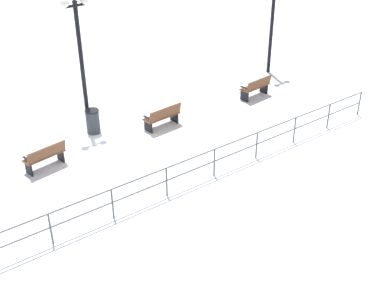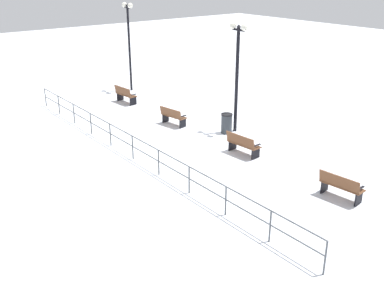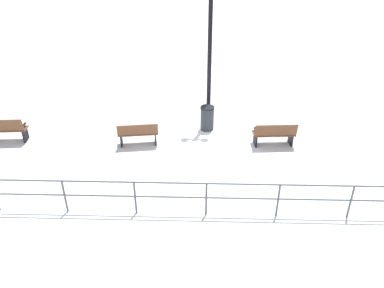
# 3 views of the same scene
# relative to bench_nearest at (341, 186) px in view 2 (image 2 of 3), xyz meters

# --- Properties ---
(ground_plane) EXTENTS (80.00, 80.00, 0.00)m
(ground_plane) POSITION_rel_bench_nearest_xyz_m (0.12, 7.08, -0.47)
(ground_plane) COLOR white
(ground_plane) RESTS_ON ground
(bench_nearest) EXTENTS (0.67, 1.48, 0.91)m
(bench_nearest) POSITION_rel_bench_nearest_xyz_m (0.00, 0.00, 0.00)
(bench_nearest) COLOR brown
(bench_nearest) RESTS_ON ground
(bench_second) EXTENTS (0.68, 1.49, 0.90)m
(bench_second) POSITION_rel_bench_nearest_xyz_m (0.08, 4.72, -0.02)
(bench_second) COLOR brown
(bench_second) RESTS_ON ground
(bench_third) EXTENTS (0.70, 1.45, 0.88)m
(bench_third) POSITION_rel_bench_nearest_xyz_m (-0.04, 9.43, -0.01)
(bench_third) COLOR brown
(bench_third) RESTS_ON ground
(bench_fourth) EXTENTS (0.65, 1.50, 0.96)m
(bench_fourth) POSITION_rel_bench_nearest_xyz_m (0.06, 14.15, 0.02)
(bench_fourth) COLOR brown
(bench_fourth) RESTS_ON ground
(lamppost_middle) EXTENTS (0.30, 1.02, 4.92)m
(lamppost_middle) POSITION_rel_bench_nearest_xyz_m (1.78, 6.98, 2.81)
(lamppost_middle) COLOR black
(lamppost_middle) RESTS_ON ground
(lamppost_far) EXTENTS (0.31, 0.98, 5.22)m
(lamppost_far) POSITION_rel_bench_nearest_xyz_m (1.78, 16.37, 3.13)
(lamppost_far) COLOR black
(lamppost_far) RESTS_ON ground
(waterfront_railing) EXTENTS (0.05, 18.47, 1.00)m
(waterfront_railing) POSITION_rel_bench_nearest_xyz_m (-3.69, 7.08, 0.20)
(waterfront_railing) COLOR #4C5156
(waterfront_railing) RESTS_ON ground
(trash_bin) EXTENTS (0.52, 0.52, 0.92)m
(trash_bin) POSITION_rel_bench_nearest_xyz_m (1.28, 7.03, -0.01)
(trash_bin) COLOR #2D3338
(trash_bin) RESTS_ON ground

